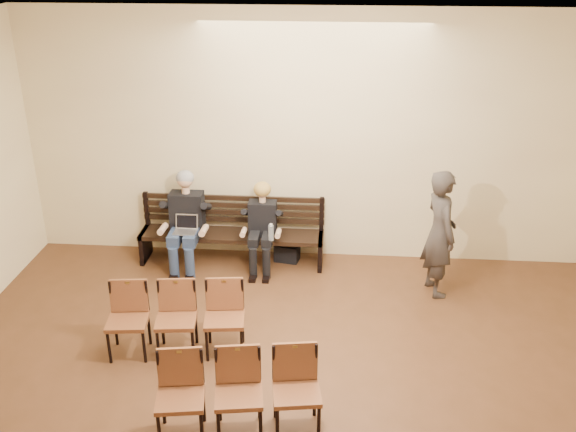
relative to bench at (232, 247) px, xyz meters
The scene contains 10 objects.
room_walls 4.63m from the bench, 74.12° to the right, with size 8.02×10.01×3.51m.
bench is the anchor object (origin of this frame).
seated_man 0.77m from the bench, 168.87° to the right, with size 0.57×0.79×1.37m, color black, non-canonical shape.
seated_woman 0.57m from the bench, 14.94° to the right, with size 0.48×0.66×1.11m, color black, non-canonical shape.
laptop 0.75m from the bench, 150.34° to the right, with size 0.31×0.24×0.22m, color silver.
water_bottle 0.81m from the bench, 33.65° to the right, with size 0.07×0.07×0.24m, color silver.
bag 0.79m from the bench, ahead, with size 0.34×0.23×0.25m, color black.
passerby 2.94m from the bench, 12.16° to the right, with size 0.71×0.47×1.94m, color #35302C.
chair_row_front 2.22m from the bench, 96.87° to the right, with size 1.50×0.46×0.84m, color brown.
chair_row_back 3.44m from the bench, 79.67° to the right, with size 1.52×0.46×0.84m, color brown.
Camera 1 is at (0.35, -3.41, 4.37)m, focal length 40.00 mm.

